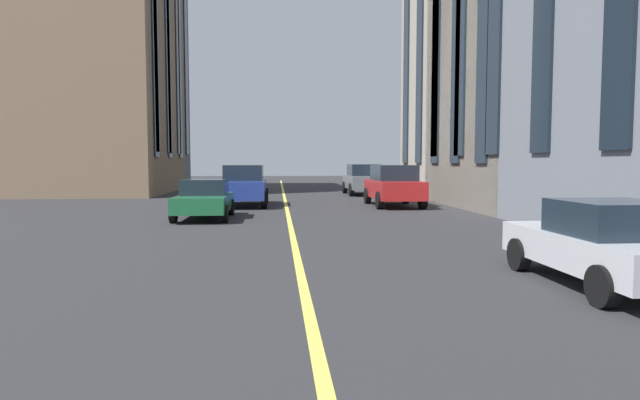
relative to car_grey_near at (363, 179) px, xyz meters
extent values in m
cube|color=#D8C64C|center=(-14.26, 4.90, -0.96)|extent=(80.00, 0.16, 0.01)
cube|color=slate|center=(0.00, 0.00, -0.19)|extent=(4.70, 1.95, 0.80)
cube|color=#19232D|center=(0.00, 0.00, 0.56)|extent=(2.58, 1.72, 0.70)
cylinder|color=black|center=(1.55, 0.94, -0.59)|extent=(0.76, 0.27, 0.76)
cylinder|color=black|center=(1.55, -0.94, -0.59)|extent=(0.76, 0.27, 0.76)
cylinder|color=black|center=(-1.55, 0.94, -0.59)|extent=(0.76, 0.27, 0.76)
cylinder|color=black|center=(-1.55, -0.94, -0.59)|extent=(0.76, 0.27, 0.76)
cube|color=#B7BABF|center=(-24.62, 0.00, -0.39)|extent=(3.90, 1.75, 0.55)
cube|color=#19232D|center=(-24.82, 0.00, 0.16)|extent=(1.64, 1.54, 0.55)
cylinder|color=black|center=(-23.34, 0.84, -0.67)|extent=(0.60, 0.21, 0.60)
cylinder|color=black|center=(-23.34, -0.84, -0.67)|extent=(0.60, 0.21, 0.60)
cylinder|color=black|center=(-25.91, 0.84, -0.67)|extent=(0.60, 0.21, 0.60)
cube|color=#1E6038|center=(-13.64, 7.90, -0.39)|extent=(3.90, 1.75, 0.55)
cube|color=#19232D|center=(-13.45, 7.90, 0.16)|extent=(1.64, 1.54, 0.55)
cylinder|color=black|center=(-14.93, 7.06, -0.67)|extent=(0.60, 0.21, 0.60)
cylinder|color=black|center=(-14.93, 8.74, -0.67)|extent=(0.60, 0.21, 0.60)
cylinder|color=black|center=(-12.36, 7.06, -0.67)|extent=(0.60, 0.21, 0.60)
cylinder|color=black|center=(-12.36, 8.74, -0.67)|extent=(0.60, 0.21, 0.60)
cube|color=navy|center=(-8.04, 6.82, -0.19)|extent=(4.70, 1.95, 0.80)
cube|color=#19232D|center=(-8.04, 6.82, 0.56)|extent=(2.59, 1.72, 0.70)
cylinder|color=black|center=(-9.59, 5.89, -0.59)|extent=(0.76, 0.27, 0.76)
cylinder|color=black|center=(-9.59, 7.76, -0.59)|extent=(0.76, 0.27, 0.76)
cylinder|color=black|center=(-6.49, 5.89, -0.59)|extent=(0.76, 0.27, 0.76)
cylinder|color=black|center=(-6.49, 7.76, -0.59)|extent=(0.76, 0.27, 0.76)
cube|color=#B21E1E|center=(-8.75, 0.00, -0.19)|extent=(4.70, 1.95, 0.80)
cube|color=#19232D|center=(-8.75, 0.00, 0.56)|extent=(2.59, 1.72, 0.70)
cylinder|color=black|center=(-7.20, 0.94, -0.59)|extent=(0.76, 0.27, 0.76)
cylinder|color=black|center=(-7.20, -0.94, -0.59)|extent=(0.76, 0.27, 0.76)
cylinder|color=black|center=(-10.30, 0.94, -0.59)|extent=(0.76, 0.27, 0.76)
cylinder|color=black|center=(-10.30, -0.94, -0.59)|extent=(0.76, 0.27, 0.76)
cube|color=#565B66|center=(4.83, 18.47, 8.38)|extent=(14.15, 12.15, 18.69)
cube|color=#19232D|center=(-0.48, 12.35, 8.75)|extent=(1.10, 0.10, 14.20)
cube|color=#19232D|center=(3.06, 12.35, 8.75)|extent=(1.10, 0.10, 14.20)
cube|color=#19232D|center=(6.60, 12.35, 8.75)|extent=(1.10, 0.10, 14.20)
cube|color=#19232D|center=(10.14, 12.35, 8.75)|extent=(1.10, 0.10, 14.20)
cube|color=#19232D|center=(-10.14, -2.55, 7.55)|extent=(1.10, 0.10, 12.44)
cube|color=#19232D|center=(-6.55, -2.55, 7.55)|extent=(1.10, 0.10, 12.44)
cube|color=#846B51|center=(3.31, 17.10, 7.33)|extent=(11.89, 9.39, 16.59)
cube|color=#19232D|center=(-0.66, 12.35, 7.66)|extent=(1.10, 0.10, 12.61)
cube|color=#19232D|center=(3.31, 12.35, 7.66)|extent=(1.10, 0.10, 12.61)
cube|color=#19232D|center=(7.27, 12.35, 7.66)|extent=(1.10, 0.10, 12.61)
cube|color=#A89E8E|center=(-6.55, -8.34, 6.07)|extent=(15.34, 11.48, 14.07)
cube|color=#19232D|center=(-12.69, -2.55, 6.35)|extent=(1.10, 0.10, 10.69)
cube|color=#19232D|center=(-9.62, -2.55, 6.35)|extent=(1.10, 0.10, 10.69)
cube|color=#19232D|center=(-6.55, -2.55, 6.35)|extent=(1.10, 0.10, 10.69)
cube|color=#19232D|center=(-3.48, -2.55, 6.35)|extent=(1.10, 0.10, 10.69)
cube|color=#19232D|center=(-0.41, -2.55, 6.35)|extent=(1.10, 0.10, 10.69)
camera|label=1|loc=(-32.84, 5.31, 1.04)|focal=30.04mm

